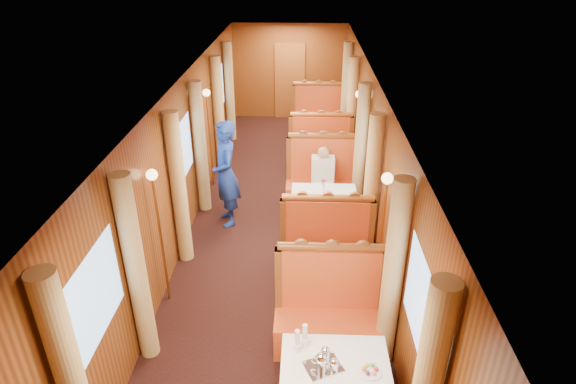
{
  "coord_description": "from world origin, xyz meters",
  "views": [
    {
      "loc": [
        0.41,
        -6.87,
        4.36
      ],
      "look_at": [
        0.19,
        -0.55,
        1.05
      ],
      "focal_mm": 30.0,
      "sensor_mm": 36.0,
      "label": 1
    }
  ],
  "objects_px": {
    "table_far": "(319,137)",
    "rose_vase_mid": "(323,183)",
    "passenger": "(323,173)",
    "fruit_plate": "(370,370)",
    "table_mid": "(323,213)",
    "banquette_mid_fwd": "(325,245)",
    "teapot_back": "(325,355)",
    "teapot_left": "(321,363)",
    "teapot_right": "(334,366)",
    "banquette_mid_aft": "(322,183)",
    "banquette_far_fwd": "(320,152)",
    "steward": "(226,174)",
    "banquette_near_aft": "(330,315)",
    "banquette_far_aft": "(318,120)",
    "tea_tray": "(323,367)",
    "rose_vase_far": "(318,113)"
  },
  "relations": [
    {
      "from": "table_mid",
      "to": "banquette_mid_fwd",
      "type": "bearing_deg",
      "value": -90.0
    },
    {
      "from": "banquette_near_aft",
      "to": "table_far",
      "type": "height_order",
      "value": "banquette_near_aft"
    },
    {
      "from": "banquette_far_aft",
      "to": "rose_vase_mid",
      "type": "bearing_deg",
      "value": -90.22
    },
    {
      "from": "fruit_plate",
      "to": "teapot_back",
      "type": "bearing_deg",
      "value": 162.53
    },
    {
      "from": "teapot_left",
      "to": "banquette_far_fwd",
      "type": "bearing_deg",
      "value": 110.3
    },
    {
      "from": "table_far",
      "to": "banquette_far_aft",
      "type": "height_order",
      "value": "banquette_far_aft"
    },
    {
      "from": "table_mid",
      "to": "banquette_mid_aft",
      "type": "relative_size",
      "value": 0.78
    },
    {
      "from": "teapot_back",
      "to": "fruit_plate",
      "type": "bearing_deg",
      "value": -27.01
    },
    {
      "from": "passenger",
      "to": "fruit_plate",
      "type": "bearing_deg",
      "value": -85.83
    },
    {
      "from": "table_far",
      "to": "teapot_back",
      "type": "bearing_deg",
      "value": -90.8
    },
    {
      "from": "teapot_left",
      "to": "banquette_near_aft",
      "type": "bearing_deg",
      "value": 104.35
    },
    {
      "from": "teapot_right",
      "to": "rose_vase_far",
      "type": "height_order",
      "value": "rose_vase_far"
    },
    {
      "from": "teapot_back",
      "to": "rose_vase_mid",
      "type": "distance_m",
      "value": 3.48
    },
    {
      "from": "banquette_far_aft",
      "to": "teapot_right",
      "type": "bearing_deg",
      "value": -90.14
    },
    {
      "from": "tea_tray",
      "to": "steward",
      "type": "relative_size",
      "value": 0.19
    },
    {
      "from": "table_mid",
      "to": "banquette_far_aft",
      "type": "relative_size",
      "value": 0.78
    },
    {
      "from": "banquette_far_fwd",
      "to": "teapot_left",
      "type": "distance_m",
      "value": 6.1
    },
    {
      "from": "banquette_mid_fwd",
      "to": "table_mid",
      "type": "bearing_deg",
      "value": 90.0
    },
    {
      "from": "steward",
      "to": "rose_vase_mid",
      "type": "bearing_deg",
      "value": 59.72
    },
    {
      "from": "banquette_mid_aft",
      "to": "table_mid",
      "type": "bearing_deg",
      "value": -90.0
    },
    {
      "from": "rose_vase_far",
      "to": "steward",
      "type": "bearing_deg",
      "value": -116.33
    },
    {
      "from": "fruit_plate",
      "to": "banquette_far_fwd",
      "type": "bearing_deg",
      "value": 93.01
    },
    {
      "from": "tea_tray",
      "to": "rose_vase_far",
      "type": "xyz_separation_m",
      "value": [
        0.09,
        7.11,
        0.17
      ]
    },
    {
      "from": "rose_vase_far",
      "to": "table_mid",
      "type": "bearing_deg",
      "value": -89.5
    },
    {
      "from": "tea_tray",
      "to": "teapot_left",
      "type": "xyz_separation_m",
      "value": [
        -0.02,
        -0.02,
        0.07
      ]
    },
    {
      "from": "rose_vase_far",
      "to": "fruit_plate",
      "type": "bearing_deg",
      "value": -87.18
    },
    {
      "from": "banquette_near_aft",
      "to": "teapot_left",
      "type": "distance_m",
      "value": 1.19
    },
    {
      "from": "banquette_far_aft",
      "to": "rose_vase_mid",
      "type": "xyz_separation_m",
      "value": [
        -0.02,
        -4.52,
        0.5
      ]
    },
    {
      "from": "banquette_far_fwd",
      "to": "teapot_right",
      "type": "relative_size",
      "value": 9.66
    },
    {
      "from": "banquette_far_aft",
      "to": "steward",
      "type": "height_order",
      "value": "steward"
    },
    {
      "from": "table_far",
      "to": "rose_vase_mid",
      "type": "height_order",
      "value": "rose_vase_mid"
    },
    {
      "from": "table_far",
      "to": "rose_vase_mid",
      "type": "bearing_deg",
      "value": -90.28
    },
    {
      "from": "table_mid",
      "to": "teapot_left",
      "type": "bearing_deg",
      "value": -92.26
    },
    {
      "from": "banquette_mid_fwd",
      "to": "table_far",
      "type": "distance_m",
      "value": 4.51
    },
    {
      "from": "banquette_far_fwd",
      "to": "fruit_plate",
      "type": "bearing_deg",
      "value": -86.99
    },
    {
      "from": "banquette_mid_fwd",
      "to": "teapot_back",
      "type": "relative_size",
      "value": 8.97
    },
    {
      "from": "banquette_near_aft",
      "to": "steward",
      "type": "distance_m",
      "value": 3.27
    },
    {
      "from": "table_far",
      "to": "steward",
      "type": "relative_size",
      "value": 0.57
    },
    {
      "from": "rose_vase_far",
      "to": "teapot_left",
      "type": "bearing_deg",
      "value": -90.89
    },
    {
      "from": "teapot_right",
      "to": "rose_vase_mid",
      "type": "height_order",
      "value": "rose_vase_mid"
    },
    {
      "from": "rose_vase_far",
      "to": "table_far",
      "type": "bearing_deg",
      "value": -50.95
    },
    {
      "from": "table_mid",
      "to": "banquette_near_aft",
      "type": "bearing_deg",
      "value": -90.0
    },
    {
      "from": "banquette_mid_aft",
      "to": "fruit_plate",
      "type": "height_order",
      "value": "banquette_mid_aft"
    },
    {
      "from": "teapot_left",
      "to": "teapot_right",
      "type": "relative_size",
      "value": 1.34
    },
    {
      "from": "teapot_back",
      "to": "fruit_plate",
      "type": "distance_m",
      "value": 0.44
    },
    {
      "from": "banquette_far_fwd",
      "to": "steward",
      "type": "distance_m",
      "value": 2.76
    },
    {
      "from": "banquette_far_aft",
      "to": "fruit_plate",
      "type": "xyz_separation_m",
      "value": [
        0.32,
        -8.12,
        0.35
      ]
    },
    {
      "from": "banquette_near_aft",
      "to": "table_far",
      "type": "relative_size",
      "value": 1.28
    },
    {
      "from": "table_mid",
      "to": "teapot_right",
      "type": "xyz_separation_m",
      "value": [
        -0.02,
        -3.61,
        0.43
      ]
    },
    {
      "from": "banquette_far_aft",
      "to": "tea_tray",
      "type": "height_order",
      "value": "banquette_far_aft"
    }
  ]
}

